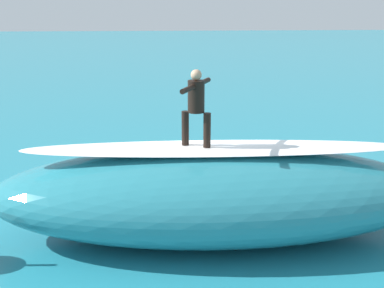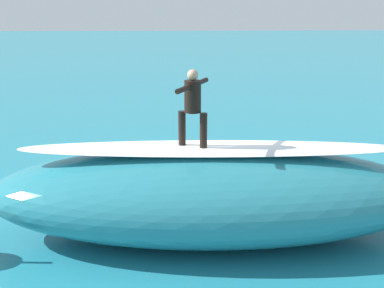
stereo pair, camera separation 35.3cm
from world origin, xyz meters
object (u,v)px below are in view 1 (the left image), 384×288
(surfboard_paddling, at_px, (189,168))
(surfer_paddling, at_px, (190,163))
(surfboard_riding, at_px, (196,148))
(surfer_riding, at_px, (196,102))

(surfboard_paddling, xyz_separation_m, surfer_paddling, (-0.01, 0.13, 0.18))
(surfboard_riding, height_order, surfer_riding, surfer_riding)
(surfer_riding, bearing_deg, surfer_paddling, -67.04)
(surfboard_riding, bearing_deg, surfer_riding, 121.69)
(surfboard_riding, distance_m, surfboard_paddling, 4.35)
(surfer_paddling, bearing_deg, surfer_riding, 175.14)
(surfboard_riding, bearing_deg, surfer_paddling, -67.04)
(surfboard_riding, height_order, surfer_paddling, surfboard_riding)
(surfboard_paddling, bearing_deg, surfer_paddling, -180.00)
(surfer_paddling, bearing_deg, surfboard_paddling, 0.00)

